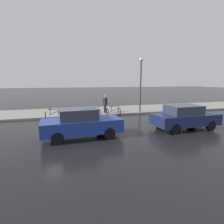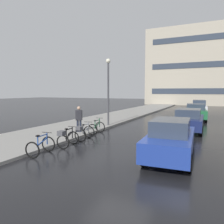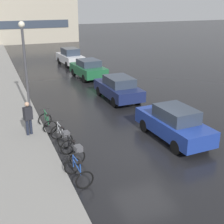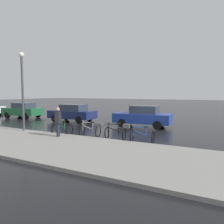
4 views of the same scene
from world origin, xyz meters
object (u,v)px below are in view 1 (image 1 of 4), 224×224
at_px(bicycle_nearest, 53,115).
at_px(pedestrian, 105,104).
at_px(bicycle_third, 92,112).
at_px(car_blue, 81,123).
at_px(bicycle_second, 72,113).
at_px(bicycle_farthest, 114,112).
at_px(car_navy, 185,117).
at_px(streetlamp, 141,80).

relative_size(bicycle_nearest, pedestrian, 0.70).
xyz_separation_m(bicycle_nearest, pedestrian, (-1.13, 4.64, 0.62)).
bearing_deg(bicycle_third, bicycle_nearest, -92.75).
bearing_deg(car_blue, bicycle_second, -176.19).
relative_size(bicycle_nearest, bicycle_farthest, 1.04).
bearing_deg(pedestrian, bicycle_farthest, 29.32).
xyz_separation_m(bicycle_farthest, pedestrian, (-0.98, -0.55, 0.62)).
bearing_deg(bicycle_second, bicycle_third, 93.04).
relative_size(car_blue, car_navy, 1.03).
bearing_deg(bicycle_second, car_blue, 3.81).
bearing_deg(streetlamp, car_navy, 5.29).
height_order(bicycle_second, bicycle_third, bicycle_third).
xyz_separation_m(pedestrian, streetlamp, (0.46, 3.35, 2.22)).
bearing_deg(pedestrian, bicycle_second, -66.39).
xyz_separation_m(car_blue, streetlamp, (-5.86, 6.15, 2.42)).
relative_size(bicycle_nearest, bicycle_second, 0.89).
bearing_deg(bicycle_nearest, streetlamp, 94.79).
height_order(bicycle_farthest, pedestrian, pedestrian).
bearing_deg(bicycle_farthest, car_navy, 32.09).
bearing_deg(car_navy, bicycle_farthest, -147.91).
distance_m(bicycle_third, car_blue, 5.23).
xyz_separation_m(car_blue, pedestrian, (-6.33, 2.81, 0.20)).
bearing_deg(bicycle_third, streetlamp, 99.69).
bearing_deg(bicycle_farthest, pedestrian, -150.68).
relative_size(bicycle_nearest, streetlamp, 0.24).
bearing_deg(pedestrian, bicycle_third, -48.79).
distance_m(bicycle_third, bicycle_farthest, 2.04).
height_order(bicycle_third, car_blue, car_blue).
bearing_deg(bicycle_nearest, pedestrian, 103.67).
xyz_separation_m(bicycle_nearest, bicycle_second, (0.24, 1.51, 0.10)).
xyz_separation_m(bicycle_second, car_blue, (4.95, 0.33, 0.32)).
distance_m(bicycle_second, bicycle_third, 1.67).
xyz_separation_m(bicycle_nearest, streetlamp, (-0.67, 7.99, 2.84)).
bearing_deg(car_blue, pedestrian, 156.08).
distance_m(bicycle_third, car_navy, 7.34).
distance_m(bicycle_farthest, streetlamp, 4.02).
bearing_deg(bicycle_nearest, bicycle_farthest, 91.69).
xyz_separation_m(bicycle_second, bicycle_third, (-0.09, 1.67, -0.01)).
bearing_deg(bicycle_nearest, bicycle_second, 80.90).
distance_m(bicycle_third, streetlamp, 5.60).
relative_size(car_navy, streetlamp, 0.82).
distance_m(bicycle_third, pedestrian, 2.02).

